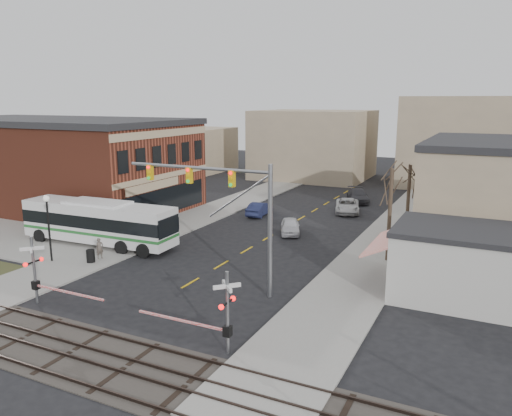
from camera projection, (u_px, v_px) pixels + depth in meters
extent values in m
plane|color=black|center=(172.00, 294.00, 30.39)|extent=(160.00, 160.00, 0.00)
cube|color=gray|center=(209.00, 212.00, 52.01)|extent=(5.00, 60.00, 0.12)
cube|color=gray|center=(394.00, 233.00, 43.88)|extent=(5.00, 60.00, 0.12)
cube|color=gray|center=(0.00, 232.00, 44.18)|extent=(20.00, 10.00, 0.11)
cube|color=#332D28|center=(72.00, 351.00, 23.36)|extent=(160.00, 5.00, 0.06)
cube|color=#2D231E|center=(80.00, 345.00, 23.76)|extent=(160.00, 0.08, 0.14)
cube|color=#2D231E|center=(101.00, 333.00, 25.02)|extent=(160.00, 0.08, 0.14)
cube|color=#2D231E|center=(39.00, 369.00, 21.65)|extent=(160.00, 0.08, 0.14)
cube|color=#2D231E|center=(64.00, 354.00, 22.91)|extent=(160.00, 0.08, 0.14)
cube|color=brown|center=(54.00, 165.00, 55.04)|extent=(30.00, 15.00, 9.00)
cube|color=#262628|center=(50.00, 121.00, 54.01)|extent=(30.40, 15.40, 0.60)
cube|color=tan|center=(165.00, 176.00, 48.64)|extent=(0.10, 15.00, 0.50)
cube|color=tan|center=(164.00, 133.00, 47.77)|extent=(0.10, 15.00, 0.70)
cube|color=black|center=(166.00, 201.00, 49.17)|extent=(0.08, 13.00, 2.60)
cube|color=beige|center=(466.00, 266.00, 29.27)|extent=(8.00, 6.00, 4.00)
cube|color=#262628|center=(469.00, 231.00, 28.81)|extent=(8.20, 6.20, 0.30)
cube|color=red|center=(384.00, 240.00, 31.11)|extent=(1.68, 6.00, 0.87)
cylinder|color=#382B21|center=(390.00, 215.00, 35.70)|extent=(0.28, 0.28, 6.75)
cylinder|color=#382B21|center=(408.00, 203.00, 40.89)|extent=(0.28, 0.28, 6.30)
cylinder|color=#382B21|center=(425.00, 183.00, 47.73)|extent=(0.28, 0.28, 7.20)
cube|color=silver|center=(99.00, 222.00, 40.19)|extent=(13.44, 3.43, 3.00)
cube|color=black|center=(98.00, 219.00, 40.14)|extent=(13.49, 3.47, 1.00)
cube|color=#22682A|center=(99.00, 230.00, 40.33)|extent=(13.49, 3.47, 0.22)
cylinder|color=black|center=(100.00, 238.00, 40.49)|extent=(1.23, 2.93, 1.11)
cylinder|color=gray|center=(270.00, 232.00, 29.08)|extent=(0.28, 0.28, 8.00)
cylinder|color=gray|center=(197.00, 168.00, 30.45)|extent=(9.89, 0.20, 0.20)
cube|color=gold|center=(232.00, 179.00, 29.51)|extent=(0.35, 0.30, 1.00)
cube|color=gold|center=(189.00, 175.00, 30.79)|extent=(0.35, 0.30, 1.00)
cube|color=gold|center=(150.00, 172.00, 32.07)|extent=(0.35, 0.30, 1.00)
cylinder|color=gray|center=(34.00, 270.00, 28.59)|extent=(0.16, 0.16, 4.00)
cube|color=silver|center=(32.00, 248.00, 28.32)|extent=(1.00, 1.00, 0.18)
cube|color=silver|center=(32.00, 248.00, 28.32)|extent=(1.00, 1.00, 0.18)
sphere|color=#FF0C0C|center=(25.00, 265.00, 28.00)|extent=(0.26, 0.26, 0.26)
sphere|color=#FF0C0C|center=(41.00, 259.00, 28.97)|extent=(0.26, 0.26, 0.26)
cube|color=black|center=(36.00, 285.00, 28.78)|extent=(0.35, 0.35, 0.50)
cube|color=#FF0C0C|center=(69.00, 292.00, 27.67)|extent=(5.00, 0.10, 0.10)
cylinder|color=gray|center=(227.00, 313.00, 22.87)|extent=(0.16, 0.16, 4.00)
cube|color=silver|center=(227.00, 286.00, 22.60)|extent=(1.00, 1.00, 0.18)
cube|color=silver|center=(227.00, 286.00, 22.60)|extent=(1.00, 1.00, 0.18)
sphere|color=#FF0C0C|center=(221.00, 307.00, 22.28)|extent=(0.26, 0.26, 0.26)
sphere|color=#FF0C0C|center=(233.00, 298.00, 23.25)|extent=(0.26, 0.26, 0.26)
cube|color=black|center=(228.00, 331.00, 23.06)|extent=(0.35, 0.35, 0.50)
cube|color=#FF0C0C|center=(181.00, 320.00, 24.18)|extent=(5.00, 0.10, 0.10)
cylinder|color=black|center=(49.00, 231.00, 35.74)|extent=(0.14, 0.14, 4.47)
sphere|color=silver|center=(46.00, 198.00, 35.23)|extent=(0.44, 0.44, 0.44)
cylinder|color=black|center=(91.00, 256.00, 35.83)|extent=(0.60, 0.60, 0.92)
imported|color=silver|center=(290.00, 226.00, 43.88)|extent=(3.03, 4.29, 1.36)
imported|color=#191F40|center=(260.00, 209.00, 50.79)|extent=(1.76, 4.28, 1.38)
imported|color=silver|center=(347.00, 206.00, 52.07)|extent=(3.68, 5.59, 1.43)
imported|color=#3E3E43|center=(358.00, 196.00, 57.43)|extent=(3.93, 5.56, 1.49)
imported|color=#574E46|center=(100.00, 248.00, 36.57)|extent=(0.56, 0.66, 1.54)
imported|color=#323858|center=(127.00, 229.00, 41.98)|extent=(0.96, 0.91, 1.57)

